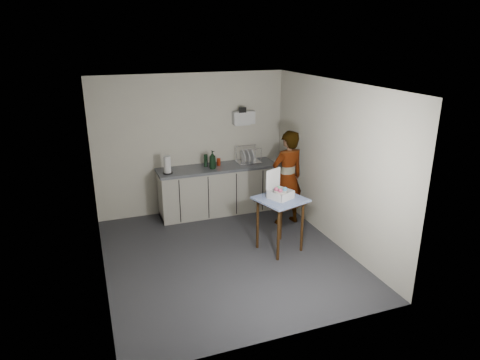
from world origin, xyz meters
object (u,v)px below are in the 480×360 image
object	(u,v)px
side_table	(280,205)
soap_bottle	(212,160)
kitchen_counter	(218,191)
dark_bottle	(206,160)
standing_man	(287,178)
bakery_box	(280,192)
paper_towel	(167,165)
dish_rack	(248,159)
soda_can	(219,162)

from	to	relation	value
side_table	soap_bottle	size ratio (longest dim) A/B	2.57
kitchen_counter	dark_bottle	size ratio (longest dim) A/B	9.56
standing_man	side_table	bearing A→B (deg)	49.10
dark_bottle	kitchen_counter	bearing A→B (deg)	-19.19
side_table	dark_bottle	bearing A→B (deg)	92.94
kitchen_counter	soap_bottle	size ratio (longest dim) A/B	6.66
bakery_box	paper_towel	bearing A→B (deg)	106.26
dark_bottle	paper_towel	xyz separation A→B (m)	(-0.75, -0.16, 0.03)
kitchen_counter	dish_rack	distance (m)	0.84
kitchen_counter	bakery_box	distance (m)	1.89
paper_towel	dish_rack	distance (m)	1.58
kitchen_counter	dish_rack	bearing A→B (deg)	3.42
side_table	dark_bottle	world-z (taller)	dark_bottle
side_table	dish_rack	distance (m)	1.84
dark_bottle	bakery_box	size ratio (longest dim) A/B	0.54
dish_rack	side_table	bearing A→B (deg)	-95.40
soap_bottle	bakery_box	bearing A→B (deg)	-71.12
paper_towel	soda_can	bearing A→B (deg)	8.80
dark_bottle	paper_towel	distance (m)	0.76
soda_can	paper_towel	xyz separation A→B (m)	(-0.99, -0.15, 0.08)
standing_man	paper_towel	xyz separation A→B (m)	(-1.95, 0.82, 0.21)
soda_can	kitchen_counter	bearing A→B (deg)	-125.01
side_table	soda_can	distance (m)	1.90
soda_can	dish_rack	xyz separation A→B (m)	(0.58, -0.03, 0.00)
standing_man	dish_rack	distance (m)	1.02
soda_can	dark_bottle	distance (m)	0.25
paper_towel	kitchen_counter	bearing A→B (deg)	5.36
dish_rack	bakery_box	xyz separation A→B (m)	(-0.18, -1.79, -0.02)
dish_rack	bakery_box	bearing A→B (deg)	-95.71
side_table	soap_bottle	world-z (taller)	soap_bottle
soap_bottle	bakery_box	xyz separation A→B (m)	(0.57, -1.66, -0.12)
kitchen_counter	bakery_box	world-z (taller)	bakery_box
kitchen_counter	side_table	world-z (taller)	kitchen_counter
dark_bottle	paper_towel	bearing A→B (deg)	-167.92
kitchen_counter	dish_rack	size ratio (longest dim) A/B	5.05
soda_can	dish_rack	distance (m)	0.58
kitchen_counter	soda_can	xyz separation A→B (m)	(0.05, 0.06, 0.55)
side_table	soap_bottle	distance (m)	1.81
standing_man	dish_rack	xyz separation A→B (m)	(-0.37, 0.94, 0.13)
soap_bottle	bakery_box	world-z (taller)	bakery_box
soap_bottle	dish_rack	world-z (taller)	soap_bottle
dark_bottle	paper_towel	world-z (taller)	paper_towel
standing_man	soap_bottle	distance (m)	1.40
kitchen_counter	paper_towel	size ratio (longest dim) A/B	7.12
soda_can	paper_towel	world-z (taller)	paper_towel
dark_bottle	side_table	bearing A→B (deg)	-70.48
side_table	soda_can	world-z (taller)	soda_can
dark_bottle	bakery_box	bearing A→B (deg)	-70.44
side_table	bakery_box	size ratio (longest dim) A/B	1.99
kitchen_counter	soda_can	bearing A→B (deg)	54.99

